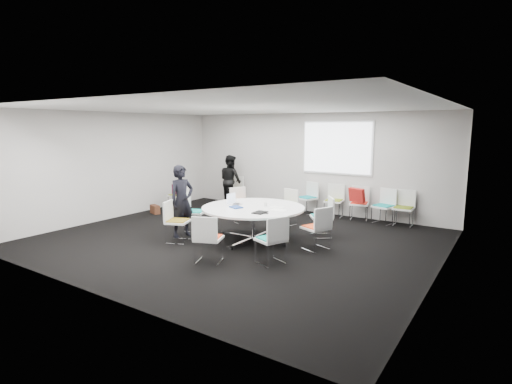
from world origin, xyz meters
The scene contains 31 objects.
room_shell centered at (0.09, 0.00, 1.40)m, with size 8.08×7.08×2.88m.
conference_table centered at (0.32, 0.11, 0.54)m, with size 2.18×2.18×0.73m.
projection_screen centered at (0.80, 3.46, 1.85)m, with size 1.90×0.03×1.35m, color white.
chair_ring_a centered at (1.74, 0.23, 0.28)m, with size 0.59×0.60×0.88m.
chair_ring_b centered at (1.44, 1.17, 0.28)m, with size 0.63×0.64×0.88m.
chair_ring_c centered at (0.24, 1.70, 0.28)m, with size 0.55×0.54×0.88m.
chair_ring_d centered at (-0.86, 1.32, 0.28)m, with size 0.60×0.60×0.88m.
chair_ring_e centered at (-1.27, 0.02, 0.28)m, with size 0.58×0.59×0.88m.
chair_ring_f centered at (-0.93, -0.89, 0.28)m, with size 0.59×0.59×0.88m.
chair_ring_g centered at (0.46, -1.54, 0.28)m, with size 0.59×0.59×0.88m.
chair_ring_h centered at (1.43, -0.97, 0.28)m, with size 0.59×0.60×0.88m.
chair_back_a centered at (0.11, 3.15, 0.28)m, with size 0.58×0.58×0.88m.
chair_back_b centered at (0.90, 3.17, 0.28)m, with size 0.51×0.50×0.88m.
chair_back_c centered at (1.59, 3.17, 0.28)m, with size 0.54×0.54×0.88m.
chair_back_d centered at (2.23, 3.13, 0.28)m, with size 0.56×0.56×0.88m.
chair_back_e centered at (2.70, 3.17, 0.28)m, with size 0.47×0.45×0.88m.
chair_spare_left centered at (-3.22, 1.48, 0.28)m, with size 0.45×0.46×0.88m.
chair_person_back centered at (-2.44, 3.14, 0.28)m, with size 0.50×0.49×0.88m.
person_main centered at (-1.16, -0.50, 0.80)m, with size 0.58×0.38×1.59m, color black.
person_back centered at (-2.44, 2.98, 0.78)m, with size 0.76×0.59×1.57m, color black.
laptop centered at (-0.05, 0.08, 0.74)m, with size 0.33×0.21×0.03m, color #333338.
laptop_lid centered at (-0.25, 0.09, 0.86)m, with size 0.30×0.02×0.22m, color silver.
notebook_black centered at (0.77, -0.32, 0.74)m, with size 0.22×0.30×0.02m, color black.
tablet_folio centered at (0.07, -0.17, 0.74)m, with size 0.26×0.20×0.03m, color navy.
papers_right centered at (0.76, 0.35, 0.73)m, with size 0.30×0.21×0.00m, color silver.
papers_front centered at (0.94, 0.12, 0.73)m, with size 0.30×0.21×0.00m, color white.
cup centered at (0.50, 0.31, 0.78)m, with size 0.08×0.08×0.09m, color white.
phone centered at (0.88, -0.32, 0.73)m, with size 0.14×0.07×0.01m, color black.
maroon_bag centered at (-3.23, 1.48, 0.62)m, with size 0.40×0.14×0.28m, color #4D142A.
brown_bag centered at (-3.48, 0.81, 0.12)m, with size 0.36×0.16×0.24m, color #432315.
red_jacket centered at (1.59, 2.94, 0.70)m, with size 0.44×0.10×0.35m, color #9F1713.
Camera 1 is at (4.95, -6.80, 2.40)m, focal length 28.00 mm.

